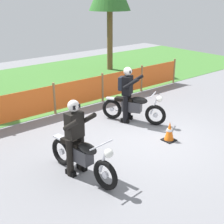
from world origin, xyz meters
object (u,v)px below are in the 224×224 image
object	(u,v)px
rider_trailing	(75,135)
motorcycle_lead	(134,108)
rider_lead	(127,91)
motorcycle_trailing	(82,157)
traffic_cone	(169,132)

from	to	relation	value
rider_trailing	motorcycle_lead	bearing A→B (deg)	107.52
motorcycle_lead	rider_trailing	distance (m)	3.27
rider_lead	motorcycle_lead	bearing A→B (deg)	0.51
motorcycle_trailing	traffic_cone	distance (m)	2.78
rider_trailing	traffic_cone	xyz separation A→B (m)	(2.80, -0.23, -0.66)
rider_lead	rider_trailing	world-z (taller)	same
motorcycle_lead	motorcycle_trailing	size ratio (longest dim) A/B	0.89
motorcycle_trailing	rider_trailing	bearing A→B (deg)	-179.43
motorcycle_trailing	rider_trailing	xyz separation A→B (m)	(-0.03, 0.20, 0.45)
motorcycle_lead	motorcycle_trailing	xyz separation A→B (m)	(-2.93, -1.53, 0.01)
rider_trailing	traffic_cone	bearing A→B (deg)	78.60
traffic_cone	motorcycle_trailing	bearing A→B (deg)	179.32
rider_trailing	motorcycle_trailing	bearing A→B (deg)	0.57
rider_trailing	traffic_cone	world-z (taller)	rider_trailing
traffic_cone	motorcycle_lead	bearing A→B (deg)	84.37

